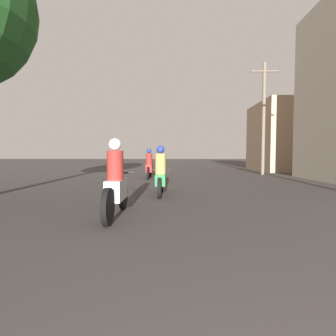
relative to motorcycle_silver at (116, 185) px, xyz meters
name	(u,v)px	position (x,y,z in m)	size (l,w,h in m)	color
motorcycle_silver	(116,185)	(0.00, 0.00, 0.00)	(0.60, 2.09, 1.55)	black
motorcycle_green	(161,175)	(0.76, 2.76, -0.03)	(0.60, 1.98, 1.49)	black
motorcycle_red	(149,166)	(-0.06, 8.17, -0.02)	(0.60, 1.93, 1.50)	black
building_right_far	(286,137)	(9.65, 14.59, 1.87)	(4.39, 5.54, 4.98)	tan
utility_pole_far	(264,116)	(6.51, 10.48, 2.81)	(1.60, 0.20, 6.55)	#6B5B4C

